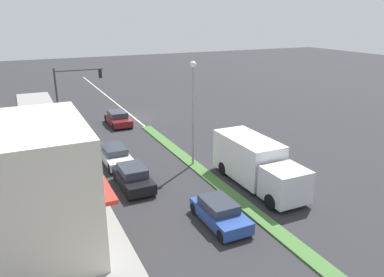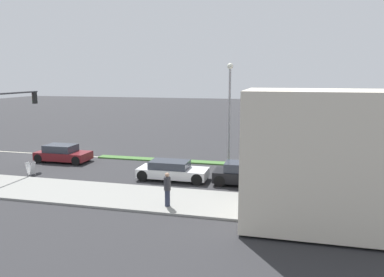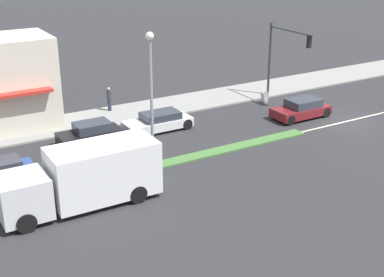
% 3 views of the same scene
% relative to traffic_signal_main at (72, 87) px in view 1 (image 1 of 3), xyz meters
% --- Properties ---
extents(ground_plane, '(160.00, 160.00, 0.00)m').
position_rel_traffic_signal_main_xyz_m(ground_plane, '(-6.12, 17.31, -3.90)').
color(ground_plane, '#2B2B2D').
extents(sidewalk_right, '(4.00, 73.00, 0.12)m').
position_rel_traffic_signal_main_xyz_m(sidewalk_right, '(2.88, 17.81, -3.84)').
color(sidewalk_right, gray).
rests_on(sidewalk_right, ground).
extents(median_strip, '(0.90, 46.00, 0.10)m').
position_rel_traffic_signal_main_xyz_m(median_strip, '(-6.12, 26.31, -3.85)').
color(median_strip, '#477538').
rests_on(median_strip, ground).
extents(lane_marking_center, '(0.16, 60.00, 0.01)m').
position_rel_traffic_signal_main_xyz_m(lane_marking_center, '(-6.12, -0.69, -3.90)').
color(lane_marking_center, beige).
rests_on(lane_marking_center, ground).
extents(building_corner_store, '(5.03, 7.18, 5.87)m').
position_rel_traffic_signal_main_xyz_m(building_corner_store, '(4.38, 19.74, -0.85)').
color(building_corner_store, beige).
rests_on(building_corner_store, sidewalk_right).
extents(traffic_signal_main, '(4.59, 0.34, 5.60)m').
position_rel_traffic_signal_main_xyz_m(traffic_signal_main, '(0.00, 0.00, 0.00)').
color(traffic_signal_main, '#333338').
rests_on(traffic_signal_main, sidewalk_right).
extents(street_lamp, '(0.44, 0.44, 7.37)m').
position_rel_traffic_signal_main_xyz_m(street_lamp, '(-6.12, 13.87, 0.88)').
color(street_lamp, gray).
rests_on(street_lamp, median_strip).
extents(pedestrian, '(0.34, 0.34, 1.72)m').
position_rel_traffic_signal_main_xyz_m(pedestrian, '(3.95, 12.30, -2.87)').
color(pedestrian, '#282D42').
rests_on(pedestrian, sidewalk_right).
extents(warning_aframe_sign, '(0.45, 0.53, 0.84)m').
position_rel_traffic_signal_main_xyz_m(warning_aframe_sign, '(0.03, 1.42, -3.47)').
color(warning_aframe_sign, silver).
rests_on(warning_aframe_sign, ground).
extents(delivery_truck, '(2.44, 7.50, 2.87)m').
position_rel_traffic_signal_main_xyz_m(delivery_truck, '(-8.32, 18.49, -2.43)').
color(delivery_truck, silver).
rests_on(delivery_truck, ground).
extents(coupe_blue, '(1.74, 3.83, 1.26)m').
position_rel_traffic_signal_main_xyz_m(coupe_blue, '(-3.92, 21.70, -3.29)').
color(coupe_blue, '#284793').
rests_on(coupe_blue, ground).
extents(van_white, '(1.80, 4.44, 1.23)m').
position_rel_traffic_signal_main_xyz_m(van_white, '(-1.12, 10.99, -3.30)').
color(van_white, silver).
rests_on(van_white, ground).
extents(sedan_maroon, '(1.88, 4.11, 1.33)m').
position_rel_traffic_signal_main_xyz_m(sedan_maroon, '(-3.92, 1.29, -3.26)').
color(sedan_maroon, maroon).
rests_on(sedan_maroon, ground).
extents(suv_black, '(1.77, 3.85, 1.37)m').
position_rel_traffic_signal_main_xyz_m(suv_black, '(-1.12, 15.61, -3.24)').
color(suv_black, black).
rests_on(suv_black, ground).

